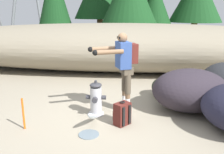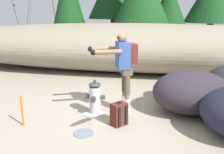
# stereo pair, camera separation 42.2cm
# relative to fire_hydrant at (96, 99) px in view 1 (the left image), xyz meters

# --- Properties ---
(ground_plane) EXTENTS (56.00, 56.00, 0.04)m
(ground_plane) POSITION_rel_fire_hydrant_xyz_m (0.27, -0.11, -0.36)
(ground_plane) COLOR gray
(dirt_embankment) EXTENTS (17.05, 3.20, 1.71)m
(dirt_embankment) POSITION_rel_fire_hydrant_xyz_m (0.27, 4.05, 0.51)
(dirt_embankment) COLOR gray
(dirt_embankment) RESTS_ON ground_plane
(fire_hydrant) EXTENTS (0.42, 0.37, 0.75)m
(fire_hydrant) POSITION_rel_fire_hydrant_xyz_m (0.00, 0.00, 0.00)
(fire_hydrant) COLOR #B2B2B7
(fire_hydrant) RESTS_ON ground_plane
(hydrant_water_jet) EXTENTS (0.37, 0.93, 0.47)m
(hydrant_water_jet) POSITION_rel_fire_hydrant_xyz_m (-0.00, -0.58, -0.18)
(hydrant_water_jet) COLOR silver
(hydrant_water_jet) RESTS_ON ground_plane
(utility_worker) EXTENTS (1.04, 0.73, 1.70)m
(utility_worker) POSITION_rel_fire_hydrant_xyz_m (0.55, 0.22, 0.74)
(utility_worker) COLOR beige
(utility_worker) RESTS_ON ground_plane
(spare_backpack) EXTENTS (0.36, 0.36, 0.47)m
(spare_backpack) POSITION_rel_fire_hydrant_xyz_m (0.57, -0.42, -0.13)
(spare_backpack) COLOR #511E19
(spare_backpack) RESTS_ON ground_plane
(boulder_large) EXTENTS (1.88, 1.61, 0.92)m
(boulder_large) POSITION_rel_fire_hydrant_xyz_m (2.00, 0.43, 0.12)
(boulder_large) COLOR #2C252D
(boulder_large) RESTS_ON ground_plane
(boulder_outlier) EXTENTS (0.90, 0.85, 0.53)m
(boulder_outlier) POSITION_rel_fire_hydrant_xyz_m (1.63, 1.24, -0.08)
(boulder_outlier) COLOR black
(boulder_outlier) RESTS_ON ground_plane
(survey_stake) EXTENTS (0.04, 0.04, 0.60)m
(survey_stake) POSITION_rel_fire_hydrant_xyz_m (-1.23, -0.76, -0.04)
(survey_stake) COLOR #E55914
(survey_stake) RESTS_ON ground_plane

